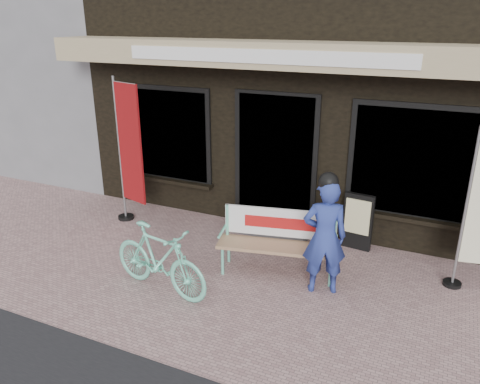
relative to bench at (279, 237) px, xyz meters
The scene contains 8 objects.
ground 1.02m from the bench, 127.59° to the right, with size 70.00×70.00×0.00m, color #AA8481.
storefront 4.96m from the bench, 97.24° to the left, with size 7.00×6.77×6.00m.
neighbor_left_near 10.58m from the bench, 152.05° to the left, with size 10.00×7.00×6.40m, color slate.
bench is the anchor object (origin of this frame).
person 0.75m from the bench, 19.11° to the right, with size 0.63×0.53×1.56m.
bicycle 1.59m from the bench, 137.23° to the right, with size 0.42×1.47×0.88m, color #71DDBB.
nobori_red 2.86m from the bench, 169.80° to the left, with size 0.71×0.33×2.39m.
menu_stand 1.37m from the bench, 52.50° to the left, with size 0.43×0.14×0.86m.
Camera 1 is at (2.38, -4.59, 3.24)m, focal length 35.00 mm.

